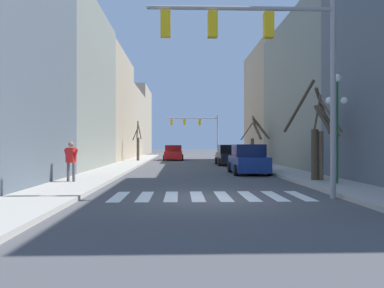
{
  "coord_description": "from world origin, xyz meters",
  "views": [
    {
      "loc": [
        -1.06,
        -12.42,
        1.82
      ],
      "look_at": [
        0.27,
        27.92,
        1.81
      ],
      "focal_mm": 35.0,
      "sensor_mm": 36.0,
      "label": 1
    }
  ],
  "objects_px": {
    "car_parked_left_mid": "(248,160)",
    "street_tree_left_mid": "(255,140)",
    "street_tree_right_far": "(138,144)",
    "street_tree_right_near": "(322,144)",
    "street_lamp_right_corner": "(337,106)",
    "car_parked_right_mid": "(229,156)",
    "traffic_signal_far": "(198,126)",
    "pedestrian_on_right_sidewalk": "(71,158)",
    "traffic_signal_near": "(266,50)",
    "street_tree_left_near": "(315,137)",
    "car_parked_right_far": "(173,153)"
  },
  "relations": [
    {
      "from": "car_parked_left_mid",
      "to": "street_tree_left_mid",
      "type": "height_order",
      "value": "street_tree_left_mid"
    },
    {
      "from": "street_tree_right_far",
      "to": "street_tree_right_near",
      "type": "relative_size",
      "value": 1.0
    },
    {
      "from": "street_lamp_right_corner",
      "to": "car_parked_right_mid",
      "type": "height_order",
      "value": "street_lamp_right_corner"
    },
    {
      "from": "street_lamp_right_corner",
      "to": "car_parked_left_mid",
      "type": "distance_m",
      "value": 7.76
    },
    {
      "from": "traffic_signal_far",
      "to": "pedestrian_on_right_sidewalk",
      "type": "distance_m",
      "value": 34.38
    },
    {
      "from": "traffic_signal_far",
      "to": "car_parked_right_mid",
      "type": "distance_m",
      "value": 18.64
    },
    {
      "from": "car_parked_right_mid",
      "to": "street_tree_left_mid",
      "type": "xyz_separation_m",
      "value": [
        2.32,
        0.18,
        1.31
      ]
    },
    {
      "from": "traffic_signal_near",
      "to": "street_tree_left_near",
      "type": "bearing_deg",
      "value": 55.5
    },
    {
      "from": "traffic_signal_far",
      "to": "traffic_signal_near",
      "type": "bearing_deg",
      "value": -89.36
    },
    {
      "from": "street_tree_left_mid",
      "to": "traffic_signal_near",
      "type": "bearing_deg",
      "value": -100.38
    },
    {
      "from": "car_parked_right_far",
      "to": "street_tree_left_mid",
      "type": "height_order",
      "value": "street_tree_left_mid"
    },
    {
      "from": "car_parked_right_far",
      "to": "street_tree_right_near",
      "type": "height_order",
      "value": "street_tree_right_near"
    },
    {
      "from": "traffic_signal_far",
      "to": "street_tree_left_near",
      "type": "relative_size",
      "value": 1.49
    },
    {
      "from": "car_parked_right_far",
      "to": "street_tree_right_far",
      "type": "xyz_separation_m",
      "value": [
        -3.47,
        -4.28,
        1.05
      ]
    },
    {
      "from": "car_parked_right_far",
      "to": "car_parked_right_mid",
      "type": "bearing_deg",
      "value": 26.64
    },
    {
      "from": "car_parked_right_mid",
      "to": "traffic_signal_near",
      "type": "bearing_deg",
      "value": 176.15
    },
    {
      "from": "traffic_signal_near",
      "to": "car_parked_left_mid",
      "type": "height_order",
      "value": "traffic_signal_near"
    },
    {
      "from": "traffic_signal_near",
      "to": "street_tree_right_far",
      "type": "distance_m",
      "value": 26.36
    },
    {
      "from": "car_parked_right_mid",
      "to": "pedestrian_on_right_sidewalk",
      "type": "xyz_separation_m",
      "value": [
        -9.02,
        -15.23,
        0.39
      ]
    },
    {
      "from": "car_parked_left_mid",
      "to": "street_tree_right_far",
      "type": "relative_size",
      "value": 1.05
    },
    {
      "from": "pedestrian_on_right_sidewalk",
      "to": "street_tree_right_far",
      "type": "relative_size",
      "value": 0.45
    },
    {
      "from": "traffic_signal_near",
      "to": "street_lamp_right_corner",
      "type": "xyz_separation_m",
      "value": [
        3.79,
        3.37,
        -1.52
      ]
    },
    {
      "from": "street_tree_left_near",
      "to": "pedestrian_on_right_sidewalk",
      "type": "bearing_deg",
      "value": -177.34
    },
    {
      "from": "car_parked_right_mid",
      "to": "street_tree_right_far",
      "type": "bearing_deg",
      "value": 56.78
    },
    {
      "from": "street_lamp_right_corner",
      "to": "street_tree_right_near",
      "type": "height_order",
      "value": "street_lamp_right_corner"
    },
    {
      "from": "car_parked_left_mid",
      "to": "street_tree_left_near",
      "type": "relative_size",
      "value": 0.89
    },
    {
      "from": "traffic_signal_far",
      "to": "pedestrian_on_right_sidewalk",
      "type": "relative_size",
      "value": 3.92
    },
    {
      "from": "car_parked_right_far",
      "to": "pedestrian_on_right_sidewalk",
      "type": "bearing_deg",
      "value": -9.37
    },
    {
      "from": "street_tree_left_mid",
      "to": "pedestrian_on_right_sidewalk",
      "type": "bearing_deg",
      "value": -126.34
    },
    {
      "from": "car_parked_right_far",
      "to": "street_tree_right_near",
      "type": "xyz_separation_m",
      "value": [
        7.34,
        -24.59,
        1.05
      ]
    },
    {
      "from": "street_lamp_right_corner",
      "to": "street_tree_right_near",
      "type": "distance_m",
      "value": 2.2
    },
    {
      "from": "traffic_signal_far",
      "to": "street_lamp_right_corner",
      "type": "xyz_separation_m",
      "value": [
        4.21,
        -34.59,
        -0.82
      ]
    },
    {
      "from": "pedestrian_on_right_sidewalk",
      "to": "traffic_signal_far",
      "type": "bearing_deg",
      "value": -78.12
    },
    {
      "from": "traffic_signal_far",
      "to": "car_parked_left_mid",
      "type": "bearing_deg",
      "value": -86.48
    },
    {
      "from": "pedestrian_on_right_sidewalk",
      "to": "car_parked_right_mid",
      "type": "bearing_deg",
      "value": -96.5
    },
    {
      "from": "car_parked_right_mid",
      "to": "street_tree_right_near",
      "type": "xyz_separation_m",
      "value": [
        2.44,
        -14.83,
        1.02
      ]
    },
    {
      "from": "traffic_signal_near",
      "to": "car_parked_right_mid",
      "type": "relative_size",
      "value": 1.5
    },
    {
      "from": "street_lamp_right_corner",
      "to": "car_parked_right_far",
      "type": "xyz_separation_m",
      "value": [
        -7.36,
        26.12,
        -2.64
      ]
    },
    {
      "from": "traffic_signal_near",
      "to": "traffic_signal_far",
      "type": "xyz_separation_m",
      "value": [
        -0.42,
        37.96,
        -0.7
      ]
    },
    {
      "from": "car_parked_left_mid",
      "to": "pedestrian_on_right_sidewalk",
      "type": "relative_size",
      "value": 2.35
    },
    {
      "from": "car_parked_left_mid",
      "to": "car_parked_right_mid",
      "type": "relative_size",
      "value": 0.93
    },
    {
      "from": "street_tree_right_near",
      "to": "street_tree_left_mid",
      "type": "distance_m",
      "value": 15.01
    },
    {
      "from": "traffic_signal_far",
      "to": "car_parked_right_mid",
      "type": "bearing_deg",
      "value": -84.52
    },
    {
      "from": "street_lamp_right_corner",
      "to": "street_tree_left_near",
      "type": "height_order",
      "value": "street_tree_left_near"
    },
    {
      "from": "car_parked_right_far",
      "to": "street_tree_right_near",
      "type": "bearing_deg",
      "value": 16.61
    },
    {
      "from": "traffic_signal_near",
      "to": "street_tree_left_mid",
      "type": "height_order",
      "value": "traffic_signal_near"
    },
    {
      "from": "traffic_signal_near",
      "to": "traffic_signal_far",
      "type": "relative_size",
      "value": 0.96
    },
    {
      "from": "traffic_signal_far",
      "to": "street_tree_right_near",
      "type": "bearing_deg",
      "value": -82.78
    },
    {
      "from": "car_parked_right_mid",
      "to": "street_tree_left_mid",
      "type": "height_order",
      "value": "street_tree_left_mid"
    },
    {
      "from": "pedestrian_on_right_sidewalk",
      "to": "street_tree_left_mid",
      "type": "xyz_separation_m",
      "value": [
        11.34,
        15.41,
        0.92
      ]
    }
  ]
}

